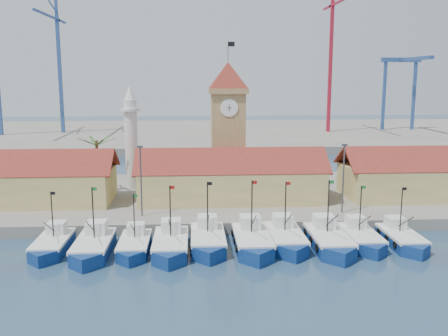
{
  "coord_description": "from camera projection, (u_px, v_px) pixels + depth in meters",
  "views": [
    {
      "loc": [
        -5.47,
        -50.14,
        18.9
      ],
      "look_at": [
        -1.11,
        18.0,
        6.48
      ],
      "focal_mm": 40.0,
      "sensor_mm": 36.0,
      "label": 1
    }
  ],
  "objects": [
    {
      "name": "boat_5",
      "position": [
        253.0,
        243.0,
        55.38
      ],
      "size": [
        3.91,
        10.72,
        8.11
      ],
      "color": "navy",
      "rests_on": "ground"
    },
    {
      "name": "boat_6",
      "position": [
        286.0,
        240.0,
        56.42
      ],
      "size": [
        3.74,
        10.25,
        7.76
      ],
      "color": "navy",
      "rests_on": "ground"
    },
    {
      "name": "terminal",
      "position": [
        209.0,
        134.0,
        160.78
      ],
      "size": [
        240.0,
        80.0,
        2.0
      ],
      "primitive_type": "cube",
      "color": "gray",
      "rests_on": "ground"
    },
    {
      "name": "gantry",
      "position": [
        405.0,
        74.0,
        157.98
      ],
      "size": [
        13.0,
        22.0,
        23.2
      ],
      "color": "#2D4E8A",
      "rests_on": "terminal"
    },
    {
      "name": "boat_7",
      "position": [
        329.0,
        242.0,
        55.58
      ],
      "size": [
        3.92,
        10.73,
        8.12
      ],
      "color": "navy",
      "rests_on": "ground"
    },
    {
      "name": "hall_right",
      "position": [
        446.0,
        180.0,
        73.89
      ],
      "size": [
        31.2,
        10.13,
        7.61
      ],
      "color": "#DDC579",
      "rests_on": "quay"
    },
    {
      "name": "minaret",
      "position": [
        131.0,
        137.0,
        77.76
      ],
      "size": [
        3.0,
        3.0,
        16.3
      ],
      "color": "silver",
      "rests_on": "quay"
    },
    {
      "name": "lamp_posts",
      "position": [
        240.0,
        176.0,
        63.61
      ],
      "size": [
        80.7,
        0.25,
        9.03
      ],
      "color": "#3F3F44",
      "rests_on": "quay"
    },
    {
      "name": "boat_8",
      "position": [
        362.0,
        239.0,
        56.8
      ],
      "size": [
        3.47,
        9.51,
        7.2
      ],
      "color": "navy",
      "rests_on": "ground"
    },
    {
      "name": "boat_1",
      "position": [
        93.0,
        248.0,
        53.8
      ],
      "size": [
        3.72,
        10.2,
        7.72
      ],
      "color": "navy",
      "rests_on": "ground"
    },
    {
      "name": "palm_tree",
      "position": [
        97.0,
        162.0,
        76.11
      ],
      "size": [
        5.6,
        5.03,
        8.39
      ],
      "color": "brown",
      "rests_on": "quay"
    },
    {
      "name": "quay",
      "position": [
        229.0,
        198.0,
        76.39
      ],
      "size": [
        140.0,
        32.0,
        1.5
      ],
      "primitive_type": "cube",
      "color": "gray",
      "rests_on": "ground"
    },
    {
      "name": "boat_2",
      "position": [
        134.0,
        246.0,
        54.54
      ],
      "size": [
        3.25,
        8.91,
        6.75
      ],
      "color": "navy",
      "rests_on": "ground"
    },
    {
      "name": "crane_red_right",
      "position": [
        333.0,
        47.0,
        151.7
      ],
      "size": [
        1.0,
        35.66,
        46.55
      ],
      "color": "#A6192C",
      "rests_on": "terminal"
    },
    {
      "name": "boat_0",
      "position": [
        52.0,
        246.0,
        54.66
      ],
      "size": [
        3.38,
        9.25,
        7.0
      ],
      "color": "navy",
      "rests_on": "ground"
    },
    {
      "name": "clock_tower",
      "position": [
        228.0,
        123.0,
        76.34
      ],
      "size": [
        5.8,
        5.8,
        22.7
      ],
      "color": "tan",
      "rests_on": "quay"
    },
    {
      "name": "hall_left",
      "position": [
        3.0,
        185.0,
        69.87
      ],
      "size": [
        31.2,
        10.13,
        7.61
      ],
      "color": "#DDC579",
      "rests_on": "quay"
    },
    {
      "name": "boat_3",
      "position": [
        171.0,
        246.0,
        54.35
      ],
      "size": [
        3.74,
        10.25,
        7.76
      ],
      "color": "navy",
      "rests_on": "ground"
    },
    {
      "name": "crane_blue_near",
      "position": [
        58.0,
        56.0,
        150.21
      ],
      "size": [
        1.0,
        32.6,
        42.12
      ],
      "color": "#2D4E8A",
      "rests_on": "terminal"
    },
    {
      "name": "hall_center",
      "position": [
        231.0,
        182.0,
        71.88
      ],
      "size": [
        27.04,
        10.13,
        7.61
      ],
      "color": "#DDC579",
      "rests_on": "quay"
    },
    {
      "name": "boat_4",
      "position": [
        208.0,
        241.0,
        55.81
      ],
      "size": [
        3.8,
        10.41,
        7.88
      ],
      "color": "navy",
      "rests_on": "ground"
    },
    {
      "name": "boat_9",
      "position": [
        402.0,
        240.0,
        56.63
      ],
      "size": [
        3.4,
        9.32,
        7.05
      ],
      "color": "navy",
      "rests_on": "ground"
    },
    {
      "name": "ground",
      "position": [
        245.0,
        258.0,
        52.96
      ],
      "size": [
        400.0,
        400.0,
        0.0
      ],
      "primitive_type": "plane",
      "color": "navy",
      "rests_on": "ground"
    }
  ]
}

